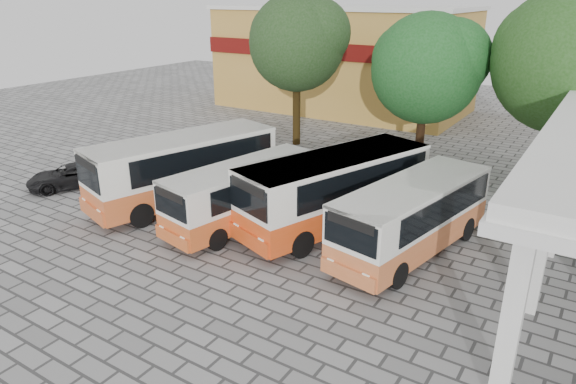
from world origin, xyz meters
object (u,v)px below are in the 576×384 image
Objects in this scene: bus_centre_left at (245,191)px; bus_centre_right at (336,187)px; parked_car at (71,176)px; bus_far_left at (184,166)px; bus_far_right at (413,214)px.

bus_centre_left is 3.76m from bus_centre_right.
bus_centre_left is 10.30m from parked_car.
bus_far_left is 1.01× the size of bus_centre_right.
bus_far_right is 1.93× the size of parked_car.
bus_far_left is 3.87m from bus_centre_left.
bus_centre_right is 2.21× the size of parked_car.
bus_far_right reaches higher than bus_centre_left.
bus_far_right is at bearing 21.32° from bus_far_left.
bus_far_left is at bearing -164.39° from bus_far_right.
bus_centre_right reaches higher than bus_far_right.
bus_far_left is at bearing -150.38° from bus_centre_right.
bus_centre_right is (7.13, 1.33, -0.03)m from bus_far_left.
parked_car is at bearing -160.83° from bus_far_right.
bus_far_right reaches higher than parked_car.
bus_centre_left is 1.83× the size of parked_car.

